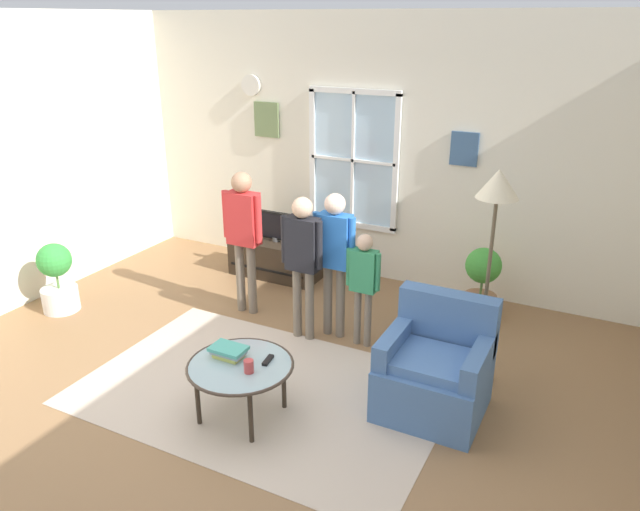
# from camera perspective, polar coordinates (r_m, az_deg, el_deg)

# --- Properties ---
(ground_plane) EXTENTS (6.52, 6.29, 0.02)m
(ground_plane) POSITION_cam_1_polar(r_m,az_deg,el_deg) (4.93, -8.11, -13.72)
(ground_plane) COLOR olive
(back_wall) EXTENTS (5.92, 0.17, 2.89)m
(back_wall) POSITION_cam_1_polar(r_m,az_deg,el_deg) (6.74, 5.47, 9.69)
(back_wall) COLOR silver
(back_wall) RESTS_ON ground_plane
(area_rug) EXTENTS (2.88, 1.88, 0.01)m
(area_rug) POSITION_cam_1_polar(r_m,az_deg,el_deg) (5.04, -5.43, -12.49)
(area_rug) COLOR #C6B29E
(area_rug) RESTS_ON ground_plane
(tv_stand) EXTENTS (1.04, 0.48, 0.42)m
(tv_stand) POSITION_cam_1_polar(r_m,az_deg,el_deg) (7.05, -4.11, -0.24)
(tv_stand) COLOR #2D2319
(tv_stand) RESTS_ON ground_plane
(television) EXTENTS (0.49, 0.08, 0.35)m
(television) POSITION_cam_1_polar(r_m,az_deg,el_deg) (6.91, -4.21, 2.78)
(television) COLOR #4C4C4C
(television) RESTS_ON tv_stand
(armchair) EXTENTS (0.76, 0.74, 0.87)m
(armchair) POSITION_cam_1_polar(r_m,az_deg,el_deg) (4.73, 10.79, -10.62)
(armchair) COLOR #476B9E
(armchair) RESTS_ON ground_plane
(coffee_table) EXTENTS (0.79, 0.79, 0.45)m
(coffee_table) POSITION_cam_1_polar(r_m,az_deg,el_deg) (4.56, -7.50, -10.40)
(coffee_table) COLOR #99B2B7
(coffee_table) RESTS_ON ground_plane
(book_stack) EXTENTS (0.27, 0.18, 0.08)m
(book_stack) POSITION_cam_1_polar(r_m,az_deg,el_deg) (4.62, -8.60, -8.91)
(book_stack) COLOR #C1CB5C
(book_stack) RESTS_ON coffee_table
(cup) EXTENTS (0.07, 0.07, 0.10)m
(cup) POSITION_cam_1_polar(r_m,az_deg,el_deg) (4.42, -6.71, -10.30)
(cup) COLOR #BF3F3F
(cup) RESTS_ON coffee_table
(remote_near_books) EXTENTS (0.06, 0.14, 0.02)m
(remote_near_books) POSITION_cam_1_polar(r_m,az_deg,el_deg) (4.55, -4.92, -9.77)
(remote_near_books) COLOR black
(remote_near_books) RESTS_ON coffee_table
(person_black_shirt) EXTENTS (0.41, 0.19, 1.37)m
(person_black_shirt) POSITION_cam_1_polar(r_m,az_deg,el_deg) (5.42, -1.63, 0.30)
(person_black_shirt) COLOR #726656
(person_black_shirt) RESTS_ON ground_plane
(person_green_shirt) EXTENTS (0.32, 0.15, 1.08)m
(person_green_shirt) POSITION_cam_1_polar(r_m,az_deg,el_deg) (5.37, 4.13, -2.05)
(person_green_shirt) COLOR #726656
(person_green_shirt) RESTS_ON ground_plane
(person_red_shirt) EXTENTS (0.44, 0.20, 1.46)m
(person_red_shirt) POSITION_cam_1_polar(r_m,az_deg,el_deg) (5.95, -7.20, 2.70)
(person_red_shirt) COLOR #726656
(person_red_shirt) RESTS_ON ground_plane
(person_blue_shirt) EXTENTS (0.42, 0.19, 1.39)m
(person_blue_shirt) POSITION_cam_1_polar(r_m,az_deg,el_deg) (5.46, 1.37, 0.61)
(person_blue_shirt) COLOR #726656
(person_blue_shirt) RESTS_ON ground_plane
(potted_plant_by_window) EXTENTS (0.35, 0.35, 0.74)m
(potted_plant_by_window) POSITION_cam_1_polar(r_m,az_deg,el_deg) (6.16, 14.97, -2.35)
(potted_plant_by_window) COLOR #9E6B4C
(potted_plant_by_window) RESTS_ON ground_plane
(potted_plant_corner) EXTENTS (0.36, 0.36, 0.72)m
(potted_plant_corner) POSITION_cam_1_polar(r_m,az_deg,el_deg) (6.68, -23.48, -1.94)
(potted_plant_corner) COLOR silver
(potted_plant_corner) RESTS_ON ground_plane
(floor_lamp) EXTENTS (0.32, 0.32, 1.78)m
(floor_lamp) POSITION_cam_1_polar(r_m,az_deg,el_deg) (4.72, 16.20, 4.42)
(floor_lamp) COLOR black
(floor_lamp) RESTS_ON ground_plane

